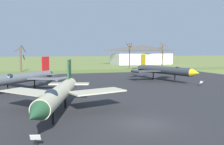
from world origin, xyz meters
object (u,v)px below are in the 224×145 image
Objects in this scene: jet_fighter_rear_left at (21,78)px; visitor_building at (141,55)px; jet_fighter_front_left at (164,70)px; info_placard_front_left at (201,83)px; info_placard_front_right at (35,141)px; jet_fighter_front_right at (59,94)px.

visitor_building is (48.59, 67.48, 2.46)m from jet_fighter_rear_left.
jet_fighter_rear_left is (-26.30, -4.91, -0.19)m from jet_fighter_front_left.
jet_fighter_front_left reaches higher than jet_fighter_rear_left.
jet_fighter_rear_left is (-28.59, 3.57, 1.45)m from info_placard_front_left.
visitor_building is (20.00, 71.05, 3.90)m from info_placard_front_left.
info_placard_front_right is at bearing -143.75° from info_placard_front_left.
jet_fighter_front_right is at bearing -118.06° from visitor_building.
jet_fighter_front_right is 0.51× the size of visitor_building.
visitor_building is (44.18, 82.90, 2.39)m from jet_fighter_front_right.
jet_fighter_rear_left is at bearing -125.75° from visitor_building.
jet_fighter_front_left reaches higher than info_placard_front_right.
jet_fighter_front_left is at bearing -109.61° from visitor_building.
jet_fighter_front_right is 7.59m from info_placard_front_right.
jet_fighter_front_left reaches higher than jet_fighter_front_right.
jet_fighter_rear_left is 83.19m from visitor_building.
visitor_building is at bearing 74.28° from info_placard_front_left.
jet_fighter_rear_left is (-4.40, 15.42, -0.06)m from jet_fighter_front_right.
jet_fighter_rear_left is 0.42× the size of visitor_building.
info_placard_front_right is at bearing -104.16° from jet_fighter_front_right.
info_placard_front_left is (2.29, -8.48, -1.64)m from jet_fighter_front_left.
info_placard_front_left is at bearing 26.11° from jet_fighter_front_right.
jet_fighter_front_left is 36.38m from info_placard_front_right.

